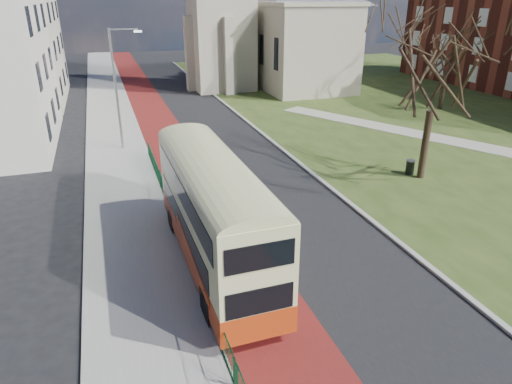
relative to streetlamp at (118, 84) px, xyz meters
name	(u,v)px	position (x,y,z in m)	size (l,w,h in m)	color
ground	(272,274)	(4.35, -18.00, -4.59)	(160.00, 160.00, 0.00)	black
road_carriageway	(201,134)	(5.85, 2.00, -4.59)	(9.00, 120.00, 0.01)	black
bus_lane	(166,138)	(3.15, 2.00, -4.59)	(3.40, 120.00, 0.01)	#591414
pavement_west	(114,142)	(-0.65, 2.00, -4.53)	(4.00, 120.00, 0.12)	gray
kerb_west	(142,139)	(1.35, 2.00, -4.53)	(0.25, 120.00, 0.13)	#999993
kerb_east	(249,123)	(10.45, 4.00, -4.53)	(0.25, 80.00, 0.13)	#999993
grass_green	(442,106)	(30.35, 4.00, -4.57)	(40.00, 80.00, 0.04)	#2C4117
footpath	(486,148)	(24.35, -8.00, -4.54)	(2.20, 36.00, 0.03)	#9E998C
pedestrian_railing	(178,227)	(1.40, -14.00, -4.04)	(0.07, 24.00, 1.12)	#0D3D20
street_block_far	(3,43)	(-9.65, 20.00, 1.17)	(10.30, 16.30, 11.50)	beige
streetlamp	(118,84)	(0.00, 0.00, 0.00)	(2.13, 0.18, 8.00)	gray
bus	(213,209)	(2.42, -16.67, -2.09)	(2.59, 10.54, 4.39)	#A7330F
winter_tree_near	(439,53)	(16.32, -11.25, 2.59)	(8.87, 8.87, 10.31)	#332619
winter_tree_far	(449,49)	(29.39, 3.22, 0.94)	(7.16, 7.16, 7.93)	#302318
litter_bin	(410,167)	(16.06, -10.54, -4.11)	(0.67, 0.67, 0.87)	black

